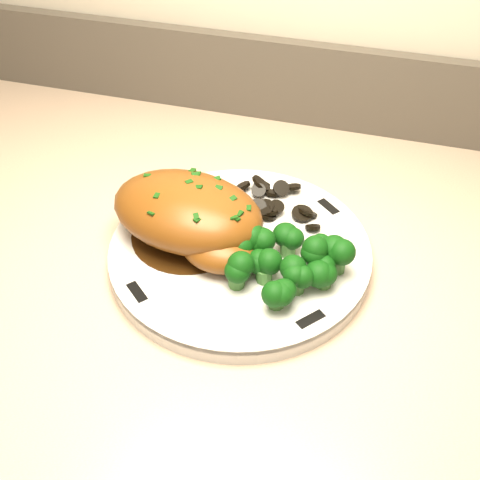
# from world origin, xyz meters

# --- Properties ---
(plate) EXTENTS (0.31, 0.31, 0.02)m
(plate) POSITION_xyz_m (0.01, 1.68, 0.89)
(plate) COLOR silver
(plate) RESTS_ON counter
(rim_accent_0) EXTENTS (0.03, 0.03, 0.00)m
(rim_accent_0) POSITION_xyz_m (0.09, 1.77, 0.90)
(rim_accent_0) COLOR black
(rim_accent_0) RESTS_ON plate
(rim_accent_1) EXTENTS (0.03, 0.03, 0.00)m
(rim_accent_1) POSITION_xyz_m (-0.09, 1.76, 0.90)
(rim_accent_1) COLOR black
(rim_accent_1) RESTS_ON plate
(rim_accent_2) EXTENTS (0.03, 0.03, 0.00)m
(rim_accent_2) POSITION_xyz_m (-0.07, 1.59, 0.90)
(rim_accent_2) COLOR black
(rim_accent_2) RESTS_ON plate
(rim_accent_3) EXTENTS (0.03, 0.03, 0.00)m
(rim_accent_3) POSITION_xyz_m (0.10, 1.60, 0.90)
(rim_accent_3) COLOR black
(rim_accent_3) RESTS_ON plate
(gravy_pool) EXTENTS (0.13, 0.13, 0.00)m
(gravy_pool) POSITION_xyz_m (-0.05, 1.68, 0.90)
(gravy_pool) COLOR black
(gravy_pool) RESTS_ON plate
(chicken_breast) EXTENTS (0.19, 0.14, 0.07)m
(chicken_breast) POSITION_xyz_m (-0.05, 1.68, 0.93)
(chicken_breast) COLOR brown
(chicken_breast) RESTS_ON plate
(mushroom_pile) EXTENTS (0.10, 0.07, 0.03)m
(mushroom_pile) POSITION_xyz_m (0.03, 1.75, 0.91)
(mushroom_pile) COLOR black
(mushroom_pile) RESTS_ON plate
(broccoli_florets) EXTENTS (0.13, 0.10, 0.04)m
(broccoli_florets) POSITION_xyz_m (0.06, 1.65, 0.92)
(broccoli_florets) COLOR #3F7531
(broccoli_florets) RESTS_ON plate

